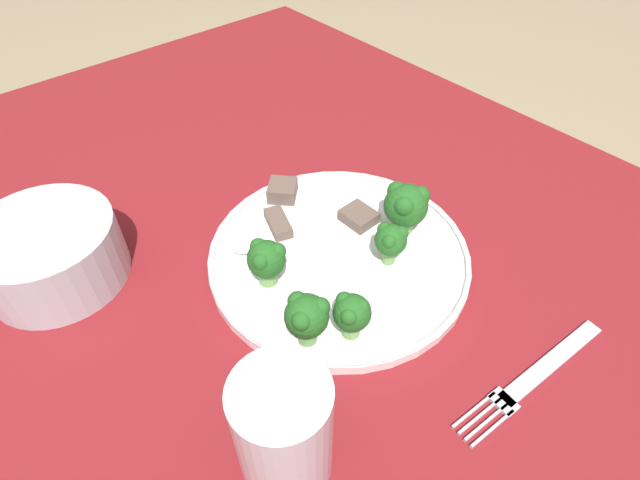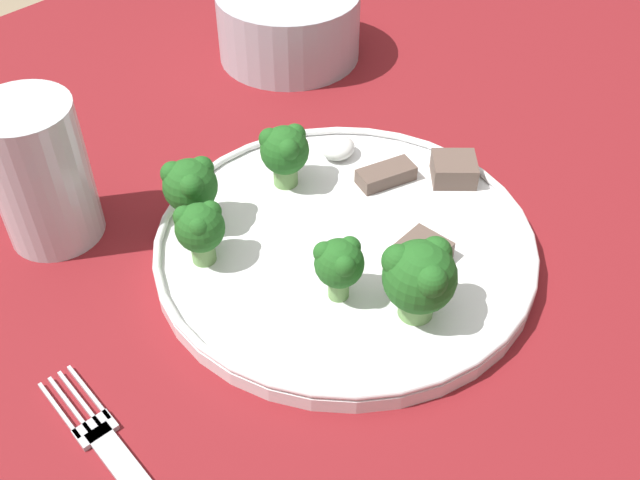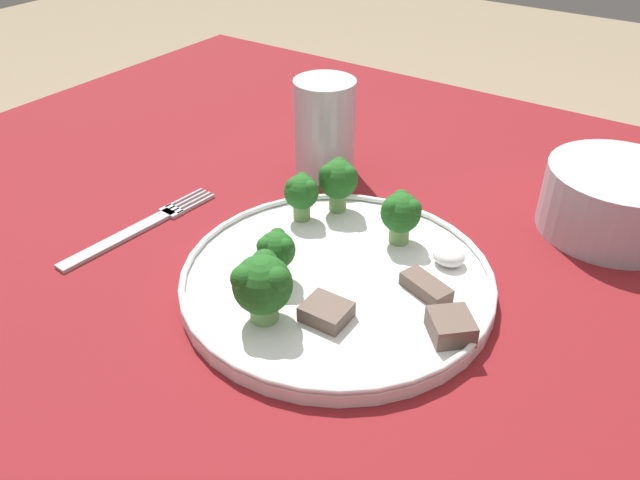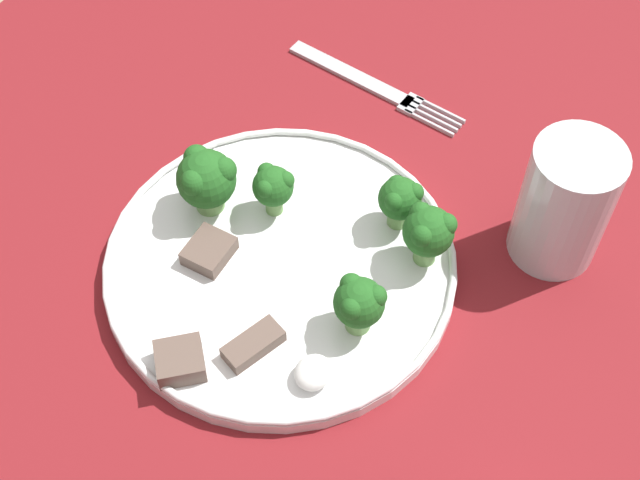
{
  "view_description": "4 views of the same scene",
  "coord_description": "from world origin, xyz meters",
  "px_view_note": "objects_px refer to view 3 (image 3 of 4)",
  "views": [
    {
      "loc": [
        -0.28,
        0.21,
        1.13
      ],
      "look_at": [
        -0.01,
        -0.03,
        0.77
      ],
      "focal_mm": 28.0,
      "sensor_mm": 36.0,
      "label": 1
    },
    {
      "loc": [
        -0.31,
        -0.32,
        1.12
      ],
      "look_at": [
        -0.03,
        -0.05,
        0.75
      ],
      "focal_mm": 42.0,
      "sensor_mm": 36.0,
      "label": 2
    },
    {
      "loc": [
        0.23,
        -0.43,
        1.08
      ],
      "look_at": [
        -0.03,
        -0.05,
        0.76
      ],
      "focal_mm": 35.0,
      "sensor_mm": 36.0,
      "label": 3
    },
    {
      "loc": [
        0.32,
        0.17,
        1.33
      ],
      "look_at": [
        -0.03,
        -0.03,
        0.76
      ],
      "focal_mm": 50.0,
      "sensor_mm": 36.0,
      "label": 4
    }
  ],
  "objects_px": {
    "dinner_plate": "(337,279)",
    "drinking_glass": "(324,133)",
    "fork": "(139,228)",
    "cream_bowl": "(615,202)"
  },
  "relations": [
    {
      "from": "cream_bowl",
      "to": "dinner_plate",
      "type": "bearing_deg",
      "value": -126.84
    },
    {
      "from": "cream_bowl",
      "to": "drinking_glass",
      "type": "relative_size",
      "value": 1.26
    },
    {
      "from": "dinner_plate",
      "to": "drinking_glass",
      "type": "height_order",
      "value": "drinking_glass"
    },
    {
      "from": "cream_bowl",
      "to": "drinking_glass",
      "type": "height_order",
      "value": "drinking_glass"
    },
    {
      "from": "cream_bowl",
      "to": "drinking_glass",
      "type": "xyz_separation_m",
      "value": [
        -0.31,
        -0.06,
        0.02
      ]
    },
    {
      "from": "fork",
      "to": "drinking_glass",
      "type": "relative_size",
      "value": 1.66
    },
    {
      "from": "fork",
      "to": "dinner_plate",
      "type": "bearing_deg",
      "value": 9.32
    },
    {
      "from": "fork",
      "to": "cream_bowl",
      "type": "bearing_deg",
      "value": 34.52
    },
    {
      "from": "dinner_plate",
      "to": "drinking_glass",
      "type": "distance_m",
      "value": 0.23
    },
    {
      "from": "fork",
      "to": "drinking_glass",
      "type": "xyz_separation_m",
      "value": [
        0.09,
        0.21,
        0.05
      ]
    }
  ]
}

